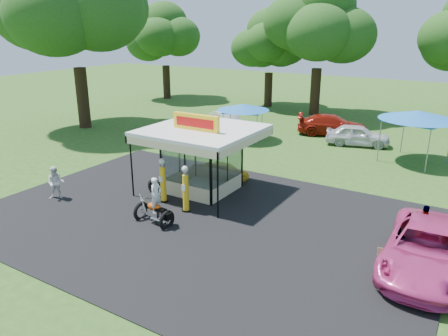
% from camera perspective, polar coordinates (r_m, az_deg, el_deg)
% --- Properties ---
extents(ground, '(120.00, 120.00, 0.00)m').
position_cam_1_polar(ground, '(18.42, -6.40, -8.97)').
color(ground, '#284F18').
rests_on(ground, ground).
extents(asphalt_apron, '(20.00, 14.00, 0.04)m').
position_cam_1_polar(asphalt_apron, '(19.85, -2.85, -6.69)').
color(asphalt_apron, black).
rests_on(asphalt_apron, ground).
extents(gas_station_kiosk, '(5.40, 5.40, 4.18)m').
position_cam_1_polar(gas_station_kiosk, '(22.58, -2.85, 1.27)').
color(gas_station_kiosk, white).
rests_on(gas_station_kiosk, ground).
extents(gas_pump_left, '(0.42, 0.42, 2.26)m').
position_cam_1_polar(gas_pump_left, '(21.51, -7.96, -1.74)').
color(gas_pump_left, black).
rests_on(gas_pump_left, ground).
extents(gas_pump_right, '(0.42, 0.42, 2.27)m').
position_cam_1_polar(gas_pump_right, '(20.29, -5.03, -2.89)').
color(gas_pump_right, black).
rests_on(gas_pump_right, ground).
extents(motorcycle, '(1.94, 1.05, 2.26)m').
position_cam_1_polar(motorcycle, '(19.29, -8.95, -4.87)').
color(motorcycle, black).
rests_on(motorcycle, ground).
extents(spare_tires, '(0.90, 0.64, 0.74)m').
position_cam_1_polar(spare_tires, '(23.09, -9.12, -2.29)').
color(spare_tires, black).
rests_on(spare_tires, ground).
extents(a_frame_sign, '(0.56, 0.62, 0.92)m').
position_cam_1_polar(a_frame_sign, '(16.60, 20.26, -11.53)').
color(a_frame_sign, '#593819').
rests_on(a_frame_sign, ground).
extents(kiosk_car, '(2.82, 1.13, 0.96)m').
position_cam_1_polar(kiosk_car, '(24.74, 0.07, -0.32)').
color(kiosk_car, yellow).
rests_on(kiosk_car, ground).
extents(pink_sedan, '(2.95, 6.11, 1.68)m').
position_cam_1_polar(pink_sedan, '(17.27, 25.00, -9.56)').
color(pink_sedan, '#D43985').
rests_on(pink_sedan, ground).
extents(spectator_west, '(1.05, 1.01, 1.70)m').
position_cam_1_polar(spectator_west, '(23.32, -21.12, -1.84)').
color(spectator_west, white).
rests_on(spectator_west, ground).
extents(spectator_east_b, '(1.02, 0.48, 1.69)m').
position_cam_1_polar(spectator_east_b, '(19.07, 24.69, -6.84)').
color(spectator_east_b, gray).
rests_on(spectator_east_b, ground).
extents(bg_car_a, '(4.45, 3.73, 1.44)m').
position_cam_1_polar(bg_car_a, '(36.50, 0.38, 6.24)').
color(bg_car_a, silver).
rests_on(bg_car_a, ground).
extents(bg_car_b, '(5.86, 3.84, 1.58)m').
position_cam_1_polar(bg_car_b, '(35.50, 14.00, 5.46)').
color(bg_car_b, maroon).
rests_on(bg_car_b, ground).
extents(bg_car_c, '(4.76, 2.89, 1.51)m').
position_cam_1_polar(bg_car_c, '(32.90, 17.06, 4.13)').
color(bg_car_c, silver).
rests_on(bg_car_c, ground).
extents(tent_west, '(3.89, 3.89, 2.72)m').
position_cam_1_polar(tent_west, '(32.77, 2.54, 7.92)').
color(tent_west, gray).
rests_on(tent_west, ground).
extents(tent_east, '(4.73, 4.73, 3.31)m').
position_cam_1_polar(tent_east, '(29.67, 24.02, 6.27)').
color(tent_east, gray).
rests_on(tent_east, ground).
extents(oak_far_a, '(8.86, 8.86, 10.50)m').
position_cam_1_polar(oak_far_a, '(51.76, -7.74, 16.35)').
color(oak_far_a, black).
rests_on(oak_far_a, ground).
extents(oak_far_b, '(8.09, 8.09, 9.65)m').
position_cam_1_polar(oak_far_b, '(46.41, 5.99, 15.54)').
color(oak_far_b, black).
rests_on(oak_far_b, ground).
extents(oak_far_c, '(10.50, 10.50, 12.38)m').
position_cam_1_polar(oak_far_c, '(42.53, 12.34, 17.26)').
color(oak_far_c, black).
rests_on(oak_far_c, ground).
extents(oak_near, '(12.74, 12.74, 14.67)m').
position_cam_1_polar(oak_near, '(38.22, -19.01, 18.65)').
color(oak_near, black).
rests_on(oak_near, ground).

